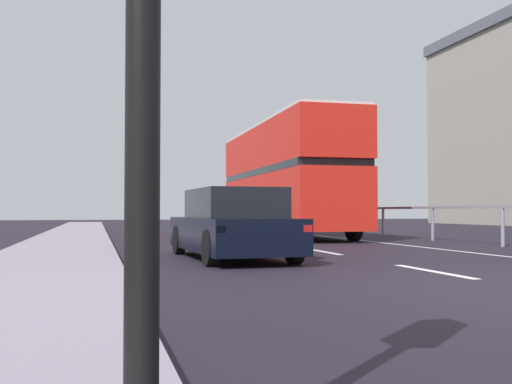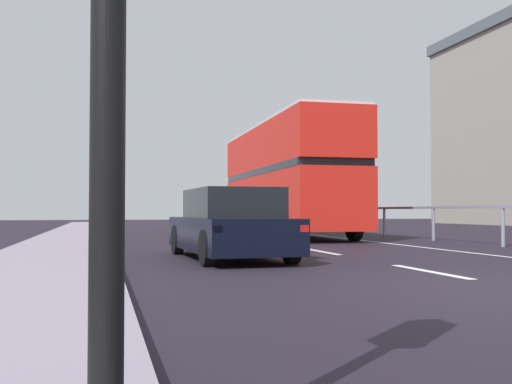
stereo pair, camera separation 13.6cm
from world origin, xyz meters
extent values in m
cube|color=black|center=(0.00, 0.00, -0.05)|extent=(74.76, 120.00, 0.10)
cube|color=gray|center=(-5.97, 0.00, 0.07)|extent=(2.33, 80.00, 0.14)
cube|color=silver|center=(0.00, 1.86, 0.00)|extent=(0.16, 2.32, 0.01)
cube|color=silver|center=(0.00, 6.76, 0.00)|extent=(0.16, 2.32, 0.01)
cube|color=silver|center=(0.00, 11.65, 0.00)|extent=(0.16, 2.32, 0.01)
cube|color=silver|center=(0.00, 16.55, 0.00)|extent=(0.16, 2.32, 0.01)
cube|color=silver|center=(0.00, 21.45, 0.00)|extent=(0.16, 2.32, 0.01)
cube|color=silver|center=(0.00, 26.35, 0.00)|extent=(0.16, 2.32, 0.01)
cube|color=silver|center=(3.18, 9.00, 0.00)|extent=(0.12, 46.00, 0.01)
cube|color=gray|center=(5.36, 9.00, 1.07)|extent=(0.08, 42.00, 0.08)
cylinder|color=gray|center=(5.36, 7.25, 0.54)|extent=(0.10, 0.10, 1.07)
cylinder|color=gray|center=(5.36, 10.75, 0.54)|extent=(0.10, 0.10, 1.07)
cylinder|color=gray|center=(5.36, 14.25, 0.54)|extent=(0.10, 0.10, 1.07)
cylinder|color=gray|center=(5.36, 17.75, 0.54)|extent=(0.10, 0.10, 1.07)
cylinder|color=gray|center=(5.36, 21.25, 0.54)|extent=(0.10, 0.10, 1.07)
cylinder|color=gray|center=(5.36, 24.75, 0.54)|extent=(0.10, 0.10, 1.07)
cylinder|color=gray|center=(5.36, 28.25, 0.54)|extent=(0.10, 0.10, 1.07)
cube|color=red|center=(1.83, 15.50, 1.33)|extent=(2.64, 11.47, 1.96)
cube|color=black|center=(1.83, 15.50, 2.43)|extent=(2.65, 11.01, 0.24)
cube|color=red|center=(1.83, 15.50, 3.35)|extent=(2.64, 11.47, 1.61)
cube|color=silver|center=(1.83, 15.50, 4.21)|extent=(2.59, 11.24, 0.10)
cube|color=black|center=(1.94, 21.19, 1.43)|extent=(2.18, 0.08, 1.37)
cube|color=yellow|center=(1.94, 21.19, 3.75)|extent=(1.46, 0.07, 0.28)
cylinder|color=black|center=(0.80, 19.83, 0.50)|extent=(0.30, 1.01, 1.00)
cylinder|color=black|center=(3.03, 19.79, 0.50)|extent=(0.30, 1.01, 1.00)
cylinder|color=black|center=(0.65, 11.41, 0.50)|extent=(0.30, 1.01, 1.00)
cylinder|color=black|center=(2.87, 11.37, 0.50)|extent=(0.30, 1.01, 1.00)
cube|color=black|center=(-2.57, 5.19, 0.50)|extent=(1.92, 4.56, 0.65)
cube|color=black|center=(-2.56, 4.97, 1.12)|extent=(1.62, 2.53, 0.58)
cube|color=red|center=(-3.22, 2.95, 0.66)|extent=(0.16, 0.07, 0.12)
cube|color=red|center=(-1.71, 3.02, 0.66)|extent=(0.16, 0.07, 0.12)
cylinder|color=black|center=(-3.41, 6.70, 0.32)|extent=(0.23, 0.65, 0.64)
cylinder|color=black|center=(-1.86, 6.77, 0.32)|extent=(0.23, 0.65, 0.64)
cylinder|color=black|center=(-3.28, 3.62, 0.32)|extent=(0.23, 0.65, 0.64)
cylinder|color=black|center=(-1.72, 3.69, 0.32)|extent=(0.23, 0.65, 0.64)
camera|label=1|loc=(-5.21, -6.78, 0.97)|focal=42.49mm
camera|label=2|loc=(-5.08, -6.81, 0.97)|focal=42.49mm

